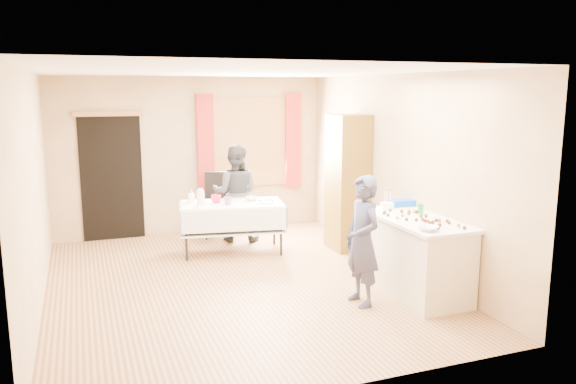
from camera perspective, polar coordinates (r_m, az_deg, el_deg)
name	(u,v)px	position (r m, az deg, el deg)	size (l,w,h in m)	color
floor	(237,283)	(7.19, -5.21, -9.20)	(4.50, 5.50, 0.02)	#9E7047
ceiling	(233,71)	(6.77, -5.58, 12.17)	(4.50, 5.50, 0.02)	white
wall_back	(192,156)	(9.53, -9.75, 3.65)	(4.50, 0.02, 2.60)	tan
wall_front	(330,235)	(4.31, 4.29, -4.35)	(4.50, 0.02, 2.60)	tan
wall_left	(32,192)	(6.65, -24.54, -0.02)	(0.02, 5.50, 2.60)	tan
wall_right	(396,171)	(7.75, 10.96, 2.09)	(0.02, 5.50, 2.60)	tan
window_frame	(250,142)	(9.70, -3.91, 5.08)	(1.32, 0.06, 1.52)	olive
window_pane	(250,142)	(9.69, -3.89, 5.07)	(1.20, 0.02, 1.40)	white
curtain_left	(206,144)	(9.46, -8.37, 4.86)	(0.28, 0.06, 1.65)	#A82A24
curtain_right	(293,141)	(9.91, 0.52, 5.21)	(0.28, 0.06, 1.65)	#A82A24
doorway	(112,178)	(9.38, -17.48, 1.37)	(0.95, 0.04, 2.00)	black
door_lintel	(108,114)	(9.26, -17.81, 7.59)	(1.05, 0.06, 0.08)	olive
cabinet	(348,183)	(8.46, 6.08, 0.96)	(0.50, 0.60, 2.03)	brown
counter	(414,255)	(6.86, 12.69, -6.31)	(0.74, 1.55, 0.91)	beige
party_table	(232,223)	(8.35, -5.68, -3.15)	(1.63, 1.02, 0.75)	black
chair	(218,218)	(9.31, -7.10, -2.60)	(0.54, 0.54, 1.05)	black
girl	(362,241)	(6.32, 7.57, -4.93)	(0.39, 0.56, 1.47)	#292B48
woman	(235,193)	(8.95, -5.36, -0.10)	(0.92, 0.83, 1.54)	black
soda_can	(421,209)	(6.96, 13.32, -1.70)	(0.07, 0.07, 0.12)	green
mixing_bowl	(428,228)	(6.16, 14.03, -3.61)	(0.27, 0.27, 0.05)	white
foam_block	(387,206)	(7.17, 10.04, -1.39)	(0.15, 0.10, 0.08)	white
blue_basket	(401,203)	(7.39, 11.46, -1.08)	(0.30, 0.20, 0.08)	blue
pitcher	(201,198)	(8.16, -8.88, -0.57)	(0.11, 0.11, 0.22)	silver
cup_red	(216,199)	(8.32, -7.31, -0.67)	(0.20, 0.20, 0.12)	#D21E47
cup_rainbow	(228,201)	(8.14, -6.14, -0.90)	(0.14, 0.14, 0.12)	red
small_bowl	(252,199)	(8.44, -3.70, -0.67)	(0.21, 0.21, 0.06)	white
pastry_tray	(266,202)	(8.24, -2.24, -1.05)	(0.28, 0.20, 0.02)	white
bottle	(191,196)	(8.43, -9.79, -0.37)	(0.09, 0.09, 0.18)	white
cake_balls	(420,218)	(6.66, 13.26, -2.58)	(0.51, 1.10, 0.04)	#3F2314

